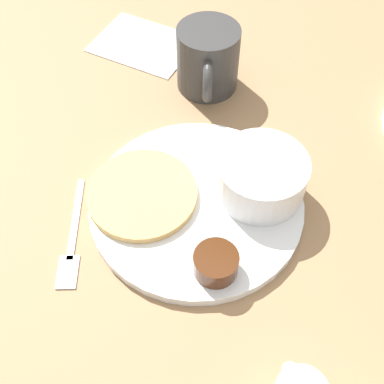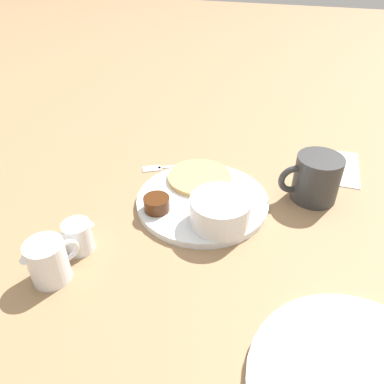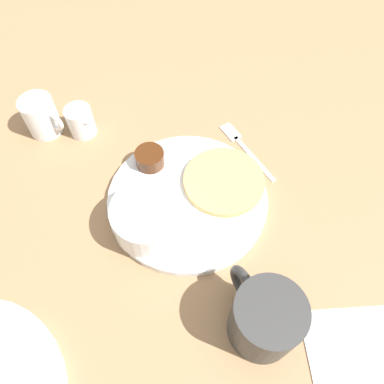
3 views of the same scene
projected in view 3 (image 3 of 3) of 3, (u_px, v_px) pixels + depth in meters
The scene contains 11 objects.
ground_plane at pixel (188, 201), 0.55m from camera, with size 4.00×4.00×0.00m, color #93704C.
plate at pixel (187, 199), 0.54m from camera, with size 0.23×0.23×0.01m.
pancake_stack at pixel (224, 181), 0.55m from camera, with size 0.12×0.12×0.01m.
bowl at pixel (148, 217), 0.49m from camera, with size 0.10×0.10×0.05m.
syrup_cup at pixel (150, 158), 0.56m from camera, with size 0.04×0.04×0.02m.
butter_ramekin at pixel (134, 221), 0.50m from camera, with size 0.04×0.04×0.04m.
coffee_mug at pixel (264, 318), 0.42m from camera, with size 0.08×0.11×0.08m.
creamer_pitcher_near at pixel (80, 121), 0.60m from camera, with size 0.05×0.05×0.05m.
creamer_pitcher_far at pixel (41, 116), 0.60m from camera, with size 0.07×0.06×0.07m.
fork at pixel (242, 144), 0.60m from camera, with size 0.07×0.13×0.00m.
napkin at pixel (366, 352), 0.43m from camera, with size 0.14×0.10×0.00m.
Camera 3 is at (0.02, 0.28, 0.47)m, focal length 35.00 mm.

